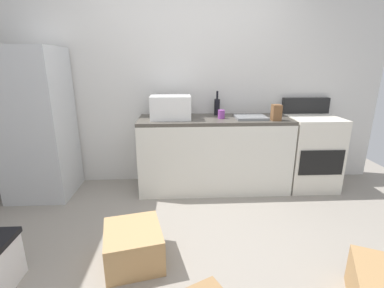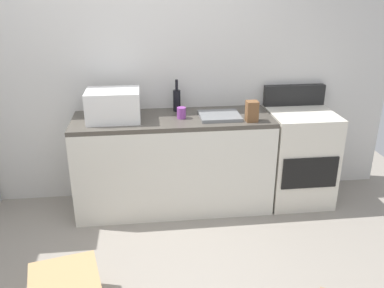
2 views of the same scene
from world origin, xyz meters
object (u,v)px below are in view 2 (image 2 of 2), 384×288
stove_oven (298,155)px  microwave (113,105)px  coffee_mug (181,113)px  knife_block (252,111)px  wine_bottle (177,100)px

stove_oven → microwave: 1.83m
coffee_mug → microwave: bearing=178.5°
stove_oven → coffee_mug: stove_oven is taller
stove_oven → knife_block: size_ratio=6.11×
stove_oven → knife_block: stove_oven is taller
microwave → wine_bottle: size_ratio=1.53×
stove_oven → knife_block: bearing=-160.5°
wine_bottle → knife_block: size_ratio=1.67×
stove_oven → coffee_mug: size_ratio=11.00×
stove_oven → microwave: (-1.74, -0.03, 0.57)m
wine_bottle → knife_block: bearing=-31.4°
coffee_mug → knife_block: (0.60, -0.15, 0.04)m
wine_bottle → knife_block: 0.73m
stove_oven → coffee_mug: bearing=-178.0°
stove_oven → wine_bottle: 1.30m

